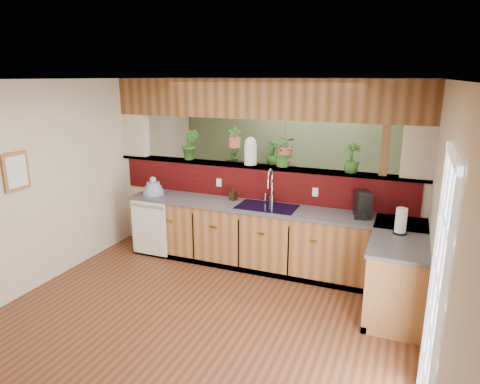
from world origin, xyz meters
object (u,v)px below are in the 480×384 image
at_px(paper_towel, 401,221).
at_px(soap_dispenser, 233,194).
at_px(faucet, 271,185).
at_px(dish_stack, 153,189).
at_px(shelving_console, 257,189).
at_px(coffee_maker, 363,206).
at_px(glass_jar, 251,151).

bearing_deg(paper_towel, soap_dispenser, 166.62).
relative_size(faucet, dish_stack, 1.61).
bearing_deg(paper_towel, shelving_console, 135.04).
bearing_deg(coffee_maker, glass_jar, 148.89).
xyz_separation_m(faucet, shelving_console, (-0.96, 2.12, -0.67)).
xyz_separation_m(coffee_maker, shelving_console, (-2.22, 2.24, -0.55)).
relative_size(faucet, coffee_maker, 1.55).
bearing_deg(glass_jar, shelving_console, 106.90).
bearing_deg(soap_dispenser, glass_jar, 55.67).
height_order(glass_jar, shelving_console, glass_jar).
relative_size(soap_dispenser, coffee_maker, 0.60).
height_order(coffee_maker, glass_jar, glass_jar).
relative_size(glass_jar, shelving_console, 0.27).
distance_m(faucet, glass_jar, 0.61).
height_order(soap_dispenser, coffee_maker, coffee_maker).
distance_m(coffee_maker, glass_jar, 1.77).
xyz_separation_m(dish_stack, soap_dispenser, (1.24, 0.17, 0.01)).
distance_m(dish_stack, shelving_console, 2.51).
height_order(dish_stack, paper_towel, paper_towel).
xyz_separation_m(dish_stack, shelving_console, (0.83, 2.32, -0.49)).
bearing_deg(shelving_console, coffee_maker, -42.51).
bearing_deg(faucet, dish_stack, -173.88).
bearing_deg(coffee_maker, faucet, 155.26).
bearing_deg(dish_stack, soap_dispenser, 7.69).
bearing_deg(shelving_console, soap_dispenser, -76.55).
relative_size(dish_stack, soap_dispenser, 1.60).
distance_m(glass_jar, shelving_console, 2.27).
bearing_deg(soap_dispenser, dish_stack, -172.31).
bearing_deg(dish_stack, shelving_console, 70.27).
bearing_deg(shelving_console, faucet, -62.93).
xyz_separation_m(paper_towel, glass_jar, (-2.12, 0.79, 0.54)).
xyz_separation_m(faucet, coffee_maker, (1.26, -0.12, -0.12)).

